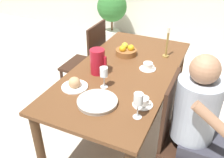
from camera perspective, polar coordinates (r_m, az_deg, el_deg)
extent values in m
plane|color=beige|center=(2.66, 2.35, -12.18)|extent=(20.00, 20.00, 0.00)
cube|color=brown|center=(2.22, 2.76, 1.69)|extent=(0.85, 1.70, 0.03)
cylinder|color=#472D19|center=(2.08, -16.12, -15.28)|extent=(0.07, 0.07, 0.72)
cylinder|color=#472D19|center=(3.16, 1.87, 3.63)|extent=(0.07, 0.07, 0.72)
cylinder|color=#472D19|center=(2.99, 14.93, 0.76)|extent=(0.07, 0.07, 0.72)
cylinder|color=#331E14|center=(2.31, 22.11, -16.20)|extent=(0.04, 0.04, 0.42)
cylinder|color=#331E14|center=(2.31, 12.84, -14.10)|extent=(0.04, 0.04, 0.42)
cube|color=#331E14|center=(2.01, 17.58, -14.33)|extent=(0.42, 0.42, 0.03)
cube|color=#331E14|center=(1.85, 12.90, -6.97)|extent=(0.03, 0.39, 0.51)
cylinder|color=#331E14|center=(3.03, -11.20, -1.52)|extent=(0.04, 0.04, 0.42)
cylinder|color=#331E14|center=(3.29, -7.58, 1.66)|extent=(0.04, 0.04, 0.42)
cylinder|color=#331E14|center=(2.86, -5.08, -3.23)|extent=(0.04, 0.04, 0.42)
cylinder|color=#331E14|center=(3.13, -1.80, 0.26)|extent=(0.04, 0.04, 0.42)
cube|color=#331E14|center=(2.96, -6.68, 3.11)|extent=(0.42, 0.42, 0.03)
cube|color=#331E14|center=(2.75, -3.45, 7.27)|extent=(0.03, 0.39, 0.51)
cube|color=#33333D|center=(1.97, 19.89, -13.62)|extent=(0.30, 0.34, 0.11)
cylinder|color=#9EA8B7|center=(1.79, 18.64, -6.70)|extent=(0.30, 0.30, 0.46)
sphere|color=#A37556|center=(1.63, 20.49, 2.11)|extent=(0.19, 0.19, 0.19)
cylinder|color=#A37556|center=(1.56, 21.82, -8.59)|extent=(0.25, 0.06, 0.20)
cylinder|color=#A31423|center=(2.12, -3.33, 4.00)|extent=(0.13, 0.13, 0.22)
cube|color=#A31423|center=(2.08, -1.56, 3.89)|extent=(0.02, 0.02, 0.10)
cone|color=#A31423|center=(2.10, -4.63, 6.39)|extent=(0.04, 0.04, 0.04)
cylinder|color=white|center=(1.69, 5.78, -8.60)|extent=(0.06, 0.06, 0.00)
cylinder|color=white|center=(1.65, 5.88, -7.14)|extent=(0.01, 0.01, 0.10)
cylinder|color=white|center=(1.60, 6.06, -4.55)|extent=(0.06, 0.06, 0.08)
cylinder|color=white|center=(1.97, -1.80, -1.78)|extent=(0.06, 0.06, 0.00)
cylinder|color=white|center=(1.95, -1.82, -0.52)|extent=(0.01, 0.01, 0.10)
cylinder|color=white|center=(1.90, -1.86, 1.66)|extent=(0.06, 0.06, 0.07)
cylinder|color=gold|center=(1.91, -1.86, 1.22)|extent=(0.05, 0.05, 0.04)
cylinder|color=white|center=(1.80, 7.01, -5.81)|extent=(0.15, 0.15, 0.01)
cylinder|color=white|center=(1.78, 7.07, -5.03)|extent=(0.09, 0.09, 0.05)
cube|color=white|center=(1.76, 8.62, -5.34)|extent=(0.01, 0.01, 0.03)
cylinder|color=white|center=(2.25, 8.13, 2.36)|extent=(0.15, 0.15, 0.01)
cylinder|color=white|center=(2.23, 8.19, 3.05)|extent=(0.09, 0.09, 0.05)
cube|color=white|center=(2.22, 9.43, 2.84)|extent=(0.01, 0.01, 0.03)
cylinder|color=#B7B2A8|center=(1.79, -3.37, -5.39)|extent=(0.29, 0.29, 0.02)
cylinder|color=#B7B2A8|center=(1.79, -3.38, -5.00)|extent=(0.29, 0.29, 0.01)
cylinder|color=white|center=(1.99, -8.50, -1.77)|extent=(0.21, 0.21, 0.01)
sphere|color=tan|center=(1.97, -8.59, -0.87)|extent=(0.10, 0.10, 0.10)
cylinder|color=brown|center=(2.47, 3.24, 6.15)|extent=(0.21, 0.21, 0.06)
sphere|color=gold|center=(2.45, 4.36, 7.09)|extent=(0.07, 0.07, 0.07)
sphere|color=gold|center=(2.49, 2.97, 7.60)|extent=(0.07, 0.07, 0.07)
sphere|color=gold|center=(2.42, 2.43, 6.91)|extent=(0.07, 0.07, 0.07)
cylinder|color=olive|center=(2.50, 12.15, 5.17)|extent=(0.06, 0.06, 0.01)
cylinder|color=olive|center=(2.45, 12.47, 7.77)|extent=(0.02, 0.02, 0.23)
cylinder|color=beige|center=(2.39, 12.86, 10.87)|extent=(0.02, 0.02, 0.05)
cylinder|color=beige|center=(4.72, -0.02, 9.93)|extent=(0.28, 0.28, 0.20)
cylinder|color=brown|center=(4.64, -0.02, 12.30)|extent=(0.04, 0.04, 0.21)
sphere|color=#2D6B2D|center=(4.55, -0.02, 16.20)|extent=(0.52, 0.52, 0.52)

